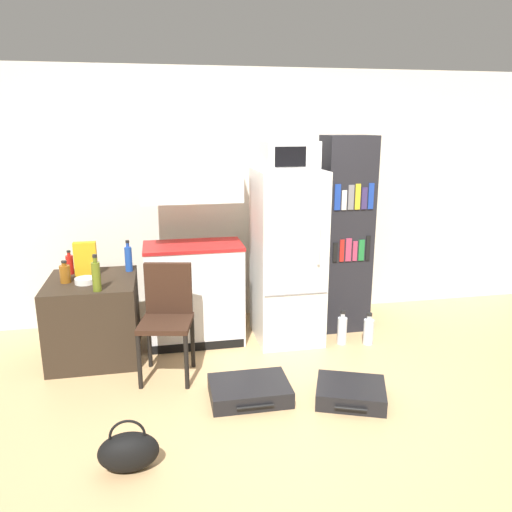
{
  "coord_description": "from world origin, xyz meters",
  "views": [
    {
      "loc": [
        -0.88,
        -3.07,
        2.0
      ],
      "look_at": [
        -0.1,
        0.85,
        0.94
      ],
      "focal_mm": 35.0,
      "sensor_mm": 36.0,
      "label": 1
    }
  ],
  "objects_px": {
    "water_bottle_front": "(369,331)",
    "chair": "(167,310)",
    "bookshelf": "(345,235)",
    "bottle_olive_oil": "(96,276)",
    "cereal_box": "(86,259)",
    "suitcase_large_flat": "(250,390)",
    "bowl": "(85,281)",
    "microwave": "(289,155)",
    "bottle_amber_beer": "(65,273)",
    "kitchen_hutch": "(193,246)",
    "bottle_ketchup_red": "(70,264)",
    "water_bottle_middle": "(342,330)",
    "refrigerator": "(287,256)",
    "suitcase_small_flat": "(351,393)",
    "side_table": "(94,318)",
    "handbag": "(129,451)",
    "bottle_blue_soda": "(128,258)"
  },
  "relations": [
    {
      "from": "refrigerator",
      "to": "suitcase_small_flat",
      "type": "relative_size",
      "value": 2.61
    },
    {
      "from": "refrigerator",
      "to": "bowl",
      "type": "relative_size",
      "value": 9.48
    },
    {
      "from": "water_bottle_front",
      "to": "water_bottle_middle",
      "type": "distance_m",
      "value": 0.25
    },
    {
      "from": "refrigerator",
      "to": "microwave",
      "type": "xyz_separation_m",
      "value": [
        -0.0,
        -0.0,
        0.93
      ]
    },
    {
      "from": "microwave",
      "to": "chair",
      "type": "xyz_separation_m",
      "value": [
        -1.13,
        -0.51,
        -1.18
      ]
    },
    {
      "from": "bottle_olive_oil",
      "to": "water_bottle_middle",
      "type": "height_order",
      "value": "bottle_olive_oil"
    },
    {
      "from": "bookshelf",
      "to": "suitcase_small_flat",
      "type": "bearing_deg",
      "value": -107.71
    },
    {
      "from": "microwave",
      "to": "suitcase_large_flat",
      "type": "height_order",
      "value": "microwave"
    },
    {
      "from": "side_table",
      "to": "handbag",
      "type": "height_order",
      "value": "side_table"
    },
    {
      "from": "bowl",
      "to": "suitcase_large_flat",
      "type": "relative_size",
      "value": 0.29
    },
    {
      "from": "bottle_ketchup_red",
      "to": "bottle_olive_oil",
      "type": "height_order",
      "value": "bottle_olive_oil"
    },
    {
      "from": "suitcase_large_flat",
      "to": "water_bottle_middle",
      "type": "bearing_deg",
      "value": 37.7
    },
    {
      "from": "refrigerator",
      "to": "microwave",
      "type": "height_order",
      "value": "microwave"
    },
    {
      "from": "microwave",
      "to": "chair",
      "type": "bearing_deg",
      "value": -155.74
    },
    {
      "from": "suitcase_large_flat",
      "to": "suitcase_small_flat",
      "type": "distance_m",
      "value": 0.75
    },
    {
      "from": "suitcase_large_flat",
      "to": "handbag",
      "type": "height_order",
      "value": "handbag"
    },
    {
      "from": "bowl",
      "to": "water_bottle_front",
      "type": "xyz_separation_m",
      "value": [
        2.5,
        -0.15,
        -0.6
      ]
    },
    {
      "from": "bottle_blue_soda",
      "to": "bottle_ketchup_red",
      "type": "distance_m",
      "value": 0.51
    },
    {
      "from": "bottle_ketchup_red",
      "to": "chair",
      "type": "distance_m",
      "value": 1.09
    },
    {
      "from": "kitchen_hutch",
      "to": "bottle_ketchup_red",
      "type": "xyz_separation_m",
      "value": [
        -1.09,
        0.07,
        -0.13
      ]
    },
    {
      "from": "bookshelf",
      "to": "suitcase_small_flat",
      "type": "height_order",
      "value": "bookshelf"
    },
    {
      "from": "bottle_olive_oil",
      "to": "water_bottle_middle",
      "type": "xyz_separation_m",
      "value": [
        2.14,
        0.13,
        -0.69
      ]
    },
    {
      "from": "cereal_box",
      "to": "water_bottle_front",
      "type": "xyz_separation_m",
      "value": [
        2.52,
        -0.39,
        -0.73
      ]
    },
    {
      "from": "side_table",
      "to": "cereal_box",
      "type": "relative_size",
      "value": 2.62
    },
    {
      "from": "bottle_olive_oil",
      "to": "suitcase_small_flat",
      "type": "relative_size",
      "value": 0.49
    },
    {
      "from": "suitcase_small_flat",
      "to": "suitcase_large_flat",
      "type": "bearing_deg",
      "value": -172.32
    },
    {
      "from": "bottle_olive_oil",
      "to": "water_bottle_front",
      "type": "xyz_separation_m",
      "value": [
        2.38,
        0.07,
        -0.7
      ]
    },
    {
      "from": "bottle_ketchup_red",
      "to": "water_bottle_middle",
      "type": "bearing_deg",
      "value": -9.67
    },
    {
      "from": "water_bottle_front",
      "to": "chair",
      "type": "bearing_deg",
      "value": -173.89
    },
    {
      "from": "microwave",
      "to": "side_table",
      "type": "bearing_deg",
      "value": -177.93
    },
    {
      "from": "bookshelf",
      "to": "handbag",
      "type": "relative_size",
      "value": 5.27
    },
    {
      "from": "side_table",
      "to": "bottle_ketchup_red",
      "type": "xyz_separation_m",
      "value": [
        -0.2,
        0.22,
        0.44
      ]
    },
    {
      "from": "chair",
      "to": "suitcase_small_flat",
      "type": "xyz_separation_m",
      "value": [
        1.31,
        -0.71,
        -0.48
      ]
    },
    {
      "from": "bowl",
      "to": "bottle_amber_beer",
      "type": "bearing_deg",
      "value": 161.69
    },
    {
      "from": "bookshelf",
      "to": "bottle_olive_oil",
      "type": "bearing_deg",
      "value": -166.98
    },
    {
      "from": "chair",
      "to": "water_bottle_front",
      "type": "height_order",
      "value": "chair"
    },
    {
      "from": "bowl",
      "to": "suitcase_large_flat",
      "type": "height_order",
      "value": "bowl"
    },
    {
      "from": "bottle_ketchup_red",
      "to": "microwave",
      "type": "bearing_deg",
      "value": -4.54
    },
    {
      "from": "cereal_box",
      "to": "suitcase_large_flat",
      "type": "height_order",
      "value": "cereal_box"
    },
    {
      "from": "microwave",
      "to": "suitcase_small_flat",
      "type": "bearing_deg",
      "value": -81.55
    },
    {
      "from": "bookshelf",
      "to": "water_bottle_middle",
      "type": "bearing_deg",
      "value": -109.53
    },
    {
      "from": "bowl",
      "to": "suitcase_small_flat",
      "type": "xyz_separation_m",
      "value": [
        1.97,
        -1.06,
        -0.67
      ]
    },
    {
      "from": "microwave",
      "to": "handbag",
      "type": "bearing_deg",
      "value": -129.6
    },
    {
      "from": "bottle_ketchup_red",
      "to": "bowl",
      "type": "height_order",
      "value": "bottle_ketchup_red"
    },
    {
      "from": "bottle_blue_soda",
      "to": "bookshelf",
      "type": "bearing_deg",
      "value": 0.05
    },
    {
      "from": "chair",
      "to": "water_bottle_front",
      "type": "bearing_deg",
      "value": 17.73
    },
    {
      "from": "suitcase_large_flat",
      "to": "handbag",
      "type": "relative_size",
      "value": 1.65
    },
    {
      "from": "bookshelf",
      "to": "chair",
      "type": "distance_m",
      "value": 1.9
    },
    {
      "from": "microwave",
      "to": "refrigerator",
      "type": "bearing_deg",
      "value": 75.09
    },
    {
      "from": "bookshelf",
      "to": "suitcase_large_flat",
      "type": "distance_m",
      "value": 1.89
    }
  ]
}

